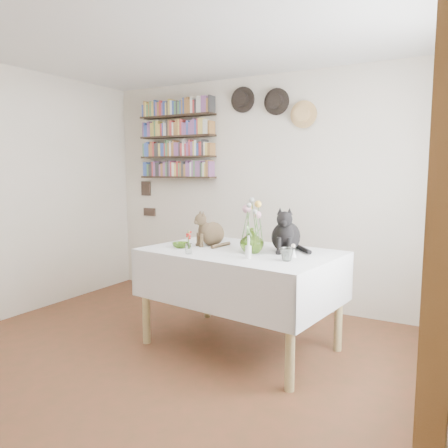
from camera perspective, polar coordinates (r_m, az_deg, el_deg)
The scene contains 15 objects.
room at distance 2.95m, azimuth -13.06°, elevation 2.35°, with size 4.08×4.58×2.58m.
curtain at distance 2.07m, azimuth 26.68°, elevation -2.92°, with size 0.12×0.38×2.10m, color brown.
dining_table at distance 3.64m, azimuth 2.16°, elevation -6.61°, with size 1.66×1.18×0.83m.
tabby_cat at distance 3.82m, azimuth -1.49°, elevation -0.46°, with size 0.21×0.27×0.31m, color brown, non-canonical shape.
black_cat at distance 3.56m, azimuth 8.11°, elevation -0.60°, with size 0.25×0.32×0.37m, color black, non-canonical shape.
flower_vase at distance 3.48m, azimuth 3.67°, elevation -2.16°, with size 0.19×0.19×0.20m, color #8ABC40.
green_bowl at distance 3.73m, azimuth -5.68°, elevation -2.77°, with size 0.14×0.14×0.04m, color #8ABC40.
drinking_glass at distance 3.21m, azimuth 8.20°, elevation -3.95°, with size 0.10×0.10×0.10m, color white.
candlestick at distance 3.27m, azimuth 3.20°, elevation -3.52°, with size 0.05×0.05×0.17m.
berry_jar at distance 3.44m, azimuth -4.63°, elevation -2.38°, with size 0.05×0.05×0.21m.
porcelain_figurine at distance 3.35m, azimuth 9.03°, elevation -3.55°, with size 0.05×0.05×0.10m.
flower_bouquet at distance 3.46m, azimuth 3.78°, elevation 1.78°, with size 0.17×0.13×0.39m.
bookshelf_unit at distance 5.33m, azimuth -6.14°, elevation 10.87°, with size 1.00×0.16×0.91m.
wall_hats at distance 4.79m, azimuth 6.38°, elevation 15.21°, with size 0.98×0.09×0.48m.
wall_art_plaques at distance 5.70m, azimuth -9.96°, elevation 3.33°, with size 0.21×0.02×0.44m.
Camera 1 is at (1.99, -2.16, 1.48)m, focal length 35.00 mm.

